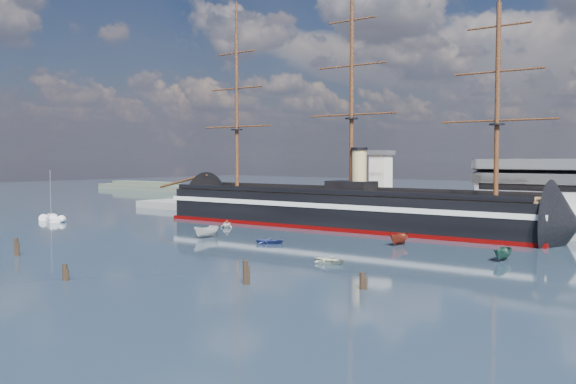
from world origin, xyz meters
The scene contains 16 objects.
ground centered at (0.00, 40.00, 0.00)m, with size 600.00×600.00×0.00m, color #253745.
quay centered at (10.00, 76.00, 0.00)m, with size 180.00×18.00×2.00m, color slate.
quay_tower centered at (3.00, 73.00, 9.75)m, with size 5.00×5.00×15.00m.
shoreline centered at (-139.23, 135.00, 1.45)m, with size 120.00×10.00×4.00m.
warship centered at (-0.42, 60.00, 4.04)m, with size 113.18×19.73×53.94m.
sailboat centered at (-60.56, 27.04, 0.78)m, with size 7.98×4.93×12.30m.
motorboat_a centered at (-9.13, 28.51, 0.00)m, with size 6.94×2.54×2.77m, color beige.
motorboat_b centered at (6.04, 29.55, 0.00)m, with size 3.06×1.22×1.43m, color #35448B.
motorboat_c centered at (24.80, 42.41, 0.00)m, with size 6.44×2.36×2.57m, color maroon.
motorboat_d centered at (-18.34, 43.53, 0.00)m, with size 5.12×2.22×1.88m, color white.
motorboat_e centered at (26.56, 18.84, 0.00)m, with size 2.96×1.18×1.38m, color beige.
motorboat_f centered at (45.28, 36.93, 0.00)m, with size 6.01×2.20×2.40m, color #1D4538.
piling_near_left centered at (-16.24, -5.86, 0.00)m, with size 0.64×0.64×3.46m, color black.
piling_near_mid centered at (7.97, -12.52, 0.00)m, with size 0.64×0.64×2.74m, color black.
piling_near_right centered at (27.29, -0.18, 0.00)m, with size 0.64×0.64×3.61m, color black.
piling_far_right centered at (39.91, 6.25, 0.00)m, with size 0.64×0.64×2.68m, color black.
Camera 1 is at (79.58, -57.12, 15.46)m, focal length 40.00 mm.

